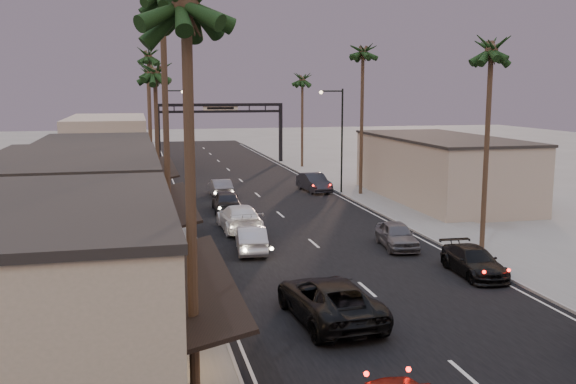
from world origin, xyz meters
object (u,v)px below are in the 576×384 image
streetlight_right (339,132)px  oncoming_pickup (329,299)px  palm_lc (155,66)px  palm_rb (363,47)px  palm_ra (492,42)px  palm_far (147,69)px  oncoming_silver (251,239)px  palm_ld (148,52)px  palm_rc (302,76)px  curbside_black (474,261)px  streetlight_left (167,126)px  arch (221,118)px

streetlight_right → oncoming_pickup: bearing=-108.4°
palm_lc → palm_rb: (17.20, 8.00, 1.95)m
palm_ra → oncoming_pickup: size_ratio=2.14×
palm_far → oncoming_silver: bearing=-85.1°
oncoming_pickup → oncoming_silver: bearing=-88.9°
palm_ld → palm_rb: size_ratio=1.00×
palm_rc → curbside_black: 45.16m
streetlight_left → palm_ld: bearing=-119.2°
arch → palm_lc: (-8.60, -34.00, 4.94)m
palm_rb → arch: bearing=108.3°
arch → palm_ld: 18.61m
streetlight_left → palm_ra: palm_ra is taller
oncoming_silver → streetlight_right: bearing=-115.2°
streetlight_right → palm_rc: size_ratio=0.74×
palm_lc → curbside_black: palm_lc is taller
oncoming_pickup → curbside_black: oncoming_pickup is taller
palm_ld → palm_rc: 19.51m
palm_lc → palm_far: (0.30, 42.00, 0.97)m
arch → oncoming_pickup: size_ratio=2.46×
arch → palm_rc: (8.60, -6.00, 4.94)m
arch → palm_ra: size_ratio=1.15×
oncoming_silver → palm_lc: bearing=-56.9°
palm_ld → curbside_black: (14.45, -35.00, -11.73)m
streetlight_right → palm_ra: (1.68, -21.00, 6.11)m
streetlight_left → curbside_black: streetlight_left is taller
palm_lc → palm_ra: bearing=-34.9°
arch → curbside_black: 50.57m
palm_ld → oncoming_pickup: 41.39m
oncoming_pickup → curbside_black: 9.69m
palm_ra → oncoming_pickup: 17.65m
streetlight_left → oncoming_pickup: 42.76m
oncoming_pickup → palm_rc: bearing=-107.7°
palm_ld → oncoming_silver: 30.74m
oncoming_pickup → palm_lc: bearing=-78.5°
streetlight_right → palm_rb: (1.68, -1.00, 7.09)m
streetlight_left → oncoming_silver: streetlight_left is taller
palm_rb → oncoming_pickup: size_ratio=2.30×
oncoming_silver → streetlight_left: bearing=-78.7°
palm_ra → streetlight_left: bearing=114.5°
arch → oncoming_silver: arch is taller
oncoming_pickup → oncoming_silver: size_ratio=1.39×
arch → palm_ra: 47.17m
streetlight_right → palm_ra: 21.94m
palm_lc → curbside_black: (14.45, -16.00, -9.79)m
palm_ra → palm_rc: bearing=90.0°
palm_far → palm_lc: bearing=-90.4°
arch → palm_rb: (8.60, -26.00, 6.88)m
oncoming_silver → palm_far: bearing=-79.4°
streetlight_left → palm_rb: bearing=-42.1°
palm_rc → palm_ra: bearing=-90.0°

